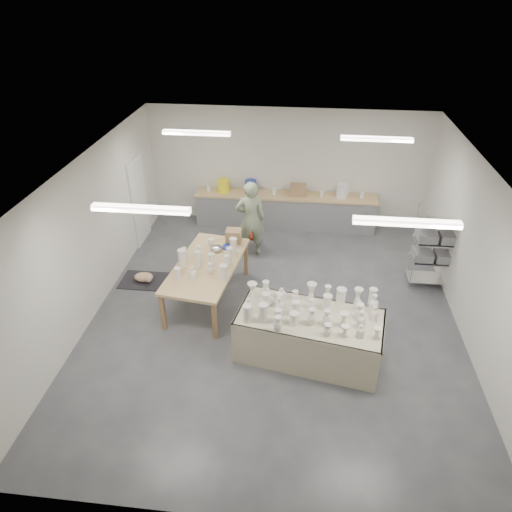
# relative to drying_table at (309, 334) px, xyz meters

# --- Properties ---
(room) EXTENTS (8.00, 8.02, 3.00)m
(room) POSITION_rel_drying_table_xyz_m (-0.78, 1.11, 1.59)
(room) COLOR #424449
(room) RESTS_ON ground
(back_counter) EXTENTS (4.60, 0.60, 1.24)m
(back_counter) POSITION_rel_drying_table_xyz_m (-0.68, 4.70, 0.02)
(back_counter) COLOR tan
(back_counter) RESTS_ON ground
(wire_shelf) EXTENTS (0.88, 0.48, 1.80)m
(wire_shelf) POSITION_rel_drying_table_xyz_m (2.53, 2.42, 0.45)
(wire_shelf) COLOR silver
(wire_shelf) RESTS_ON ground
(drying_table) EXTENTS (2.59, 1.57, 1.23)m
(drying_table) POSITION_rel_drying_table_xyz_m (0.00, 0.00, 0.00)
(drying_table) COLOR olive
(drying_table) RESTS_ON ground
(work_table) EXTENTS (1.45, 2.43, 1.21)m
(work_table) POSITION_rel_drying_table_xyz_m (-2.00, 1.44, 0.39)
(work_table) COLOR tan
(work_table) RESTS_ON ground
(rug) EXTENTS (1.00, 0.70, 0.02)m
(rug) POSITION_rel_drying_table_xyz_m (-3.57, 1.84, -0.46)
(rug) COLOR black
(rug) RESTS_ON ground
(cat) EXTENTS (0.46, 0.36, 0.18)m
(cat) POSITION_rel_drying_table_xyz_m (-3.55, 1.83, -0.36)
(cat) COLOR white
(cat) RESTS_ON rug
(potter) EXTENTS (0.74, 0.56, 1.84)m
(potter) POSITION_rel_drying_table_xyz_m (-1.40, 3.23, 0.45)
(potter) COLOR gray
(potter) RESTS_ON ground
(red_stool) EXTENTS (0.46, 0.46, 0.35)m
(red_stool) POSITION_rel_drying_table_xyz_m (-1.40, 3.50, -0.15)
(red_stool) COLOR #A32B17
(red_stool) RESTS_ON ground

